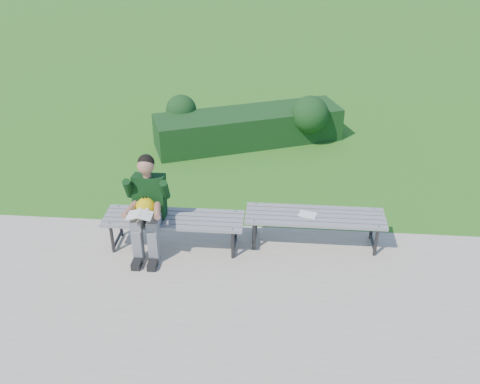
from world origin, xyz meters
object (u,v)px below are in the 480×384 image
(bench_left, at_px, (174,221))
(seated_boy, at_px, (147,204))
(paper_sheet, at_px, (307,214))
(hedge, at_px, (252,124))
(bench_right, at_px, (315,219))

(bench_left, xyz_separation_m, seated_boy, (-0.30, -0.10, 0.30))
(seated_boy, bearing_deg, paper_sheet, 8.57)
(paper_sheet, bearing_deg, hedge, 106.10)
(bench_left, xyz_separation_m, bench_right, (1.82, 0.21, 0.00))
(bench_left, distance_m, seated_boy, 0.43)
(hedge, height_order, bench_left, hedge)
(paper_sheet, bearing_deg, seated_boy, -171.43)
(bench_right, bearing_deg, bench_left, -173.44)
(paper_sheet, bearing_deg, bench_right, -0.00)
(hedge, height_order, paper_sheet, hedge)
(hedge, bearing_deg, bench_left, -102.96)
(hedge, xyz_separation_m, bench_left, (-0.79, -3.42, 0.06))
(hedge, bearing_deg, paper_sheet, -73.90)
(bench_left, distance_m, bench_right, 1.83)
(hedge, distance_m, bench_right, 3.38)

